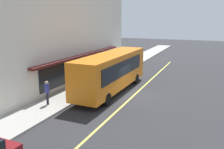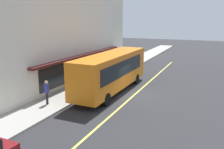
{
  "view_description": "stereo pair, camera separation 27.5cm",
  "coord_description": "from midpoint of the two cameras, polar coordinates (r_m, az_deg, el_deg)",
  "views": [
    {
      "loc": [
        -19.5,
        -6.12,
        6.54
      ],
      "look_at": [
        0.11,
        2.22,
        1.6
      ],
      "focal_mm": 38.79,
      "sensor_mm": 36.0,
      "label": 1
    },
    {
      "loc": [
        -19.39,
        -6.37,
        6.54
      ],
      "look_at": [
        0.11,
        2.22,
        1.6
      ],
      "focal_mm": 38.79,
      "sensor_mm": 36.0,
      "label": 2
    }
  ],
  "objects": [
    {
      "name": "lane_centre_stripe",
      "position": [
        21.44,
        5.0,
        -4.75
      ],
      "size": [
        36.0,
        0.16,
        0.01
      ],
      "primitive_type": "cube",
      "color": "#D8D14C",
      "rests_on": "ground"
    },
    {
      "name": "sidewalk",
      "position": [
        23.46,
        -7.15,
        -3.04
      ],
      "size": [
        80.0,
        3.09,
        0.15
      ],
      "primitive_type": "cube",
      "color": "#9E9B93",
      "rests_on": "ground"
    },
    {
      "name": "pedestrian_by_curb",
      "position": [
        18.89,
        -15.47,
        -3.6
      ],
      "size": [
        0.34,
        0.34,
        1.86
      ],
      "color": "black",
      "rests_on": "sidewalk"
    },
    {
      "name": "bus",
      "position": [
        21.82,
        -0.32,
        1.01
      ],
      "size": [
        11.16,
        2.73,
        3.5
      ],
      "color": "orange",
      "rests_on": "ground"
    },
    {
      "name": "pedestrian_near_storefront",
      "position": [
        24.93,
        -6.68,
        0.65
      ],
      "size": [
        0.34,
        0.34,
        1.78
      ],
      "color": "black",
      "rests_on": "sidewalk"
    },
    {
      "name": "traffic_light",
      "position": [
        24.75,
        -2.69,
        3.72
      ],
      "size": [
        0.3,
        0.52,
        3.2
      ],
      "color": "#2D2D33",
      "rests_on": "sidewalk"
    },
    {
      "name": "storefront_building",
      "position": [
        27.85,
        -14.96,
        10.85
      ],
      "size": [
        23.3,
        8.72,
        11.37
      ],
      "color": "silver",
      "rests_on": "ground"
    },
    {
      "name": "ground",
      "position": [
        21.44,
        5.0,
        -4.76
      ],
      "size": [
        120.0,
        120.0,
        0.0
      ],
      "primitive_type": "plane",
      "color": "#28282B"
    }
  ]
}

